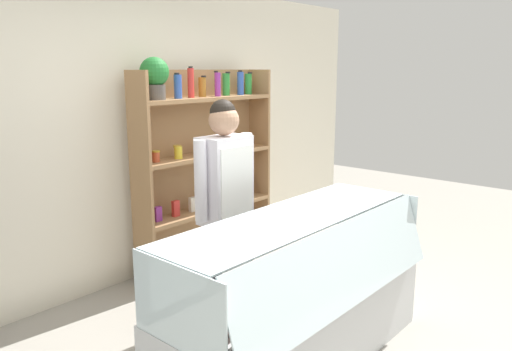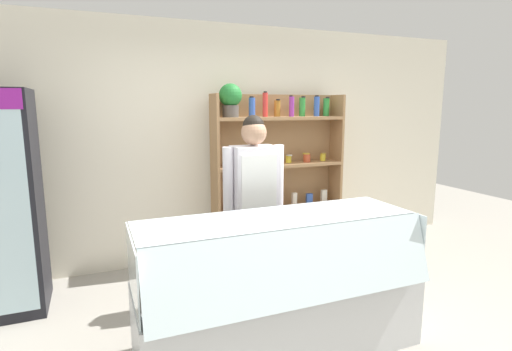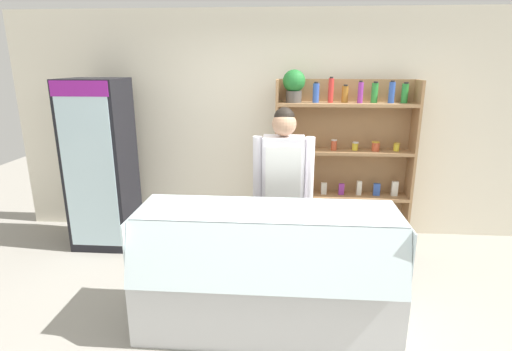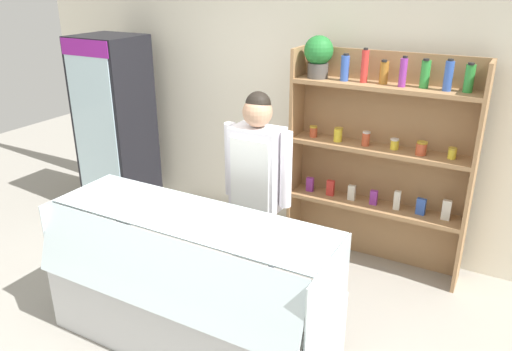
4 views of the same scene
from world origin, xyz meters
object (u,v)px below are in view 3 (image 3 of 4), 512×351
shelving_unit (338,149)px  deli_display_case (266,291)px  drinks_fridge (101,165)px  shop_clerk (283,181)px

shelving_unit → deli_display_case: size_ratio=0.99×
drinks_fridge → shop_clerk: drinks_fridge is taller
drinks_fridge → shelving_unit: size_ratio=0.95×
shelving_unit → shop_clerk: (-0.62, -0.96, -0.12)m
drinks_fridge → shelving_unit: shelving_unit is taller
drinks_fridge → deli_display_case: drinks_fridge is taller
shelving_unit → drinks_fridge: bearing=-173.5°
drinks_fridge → shop_clerk: bearing=-17.4°
drinks_fridge → deli_display_case: size_ratio=0.94×
shelving_unit → deli_display_case: shelving_unit is taller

